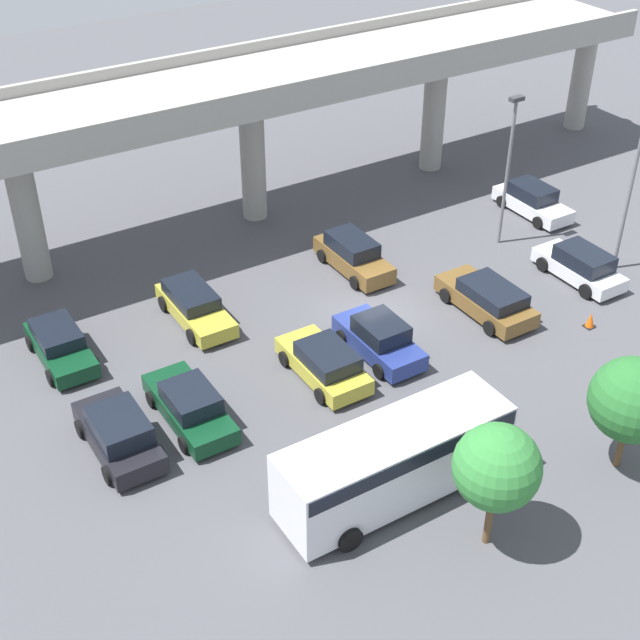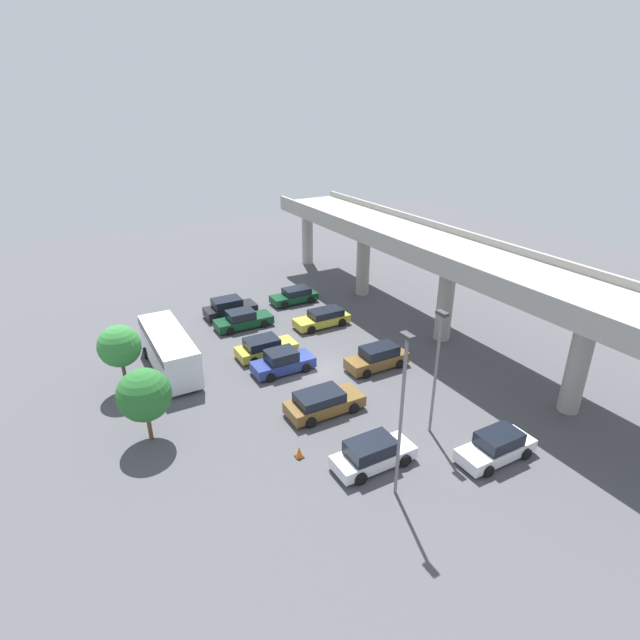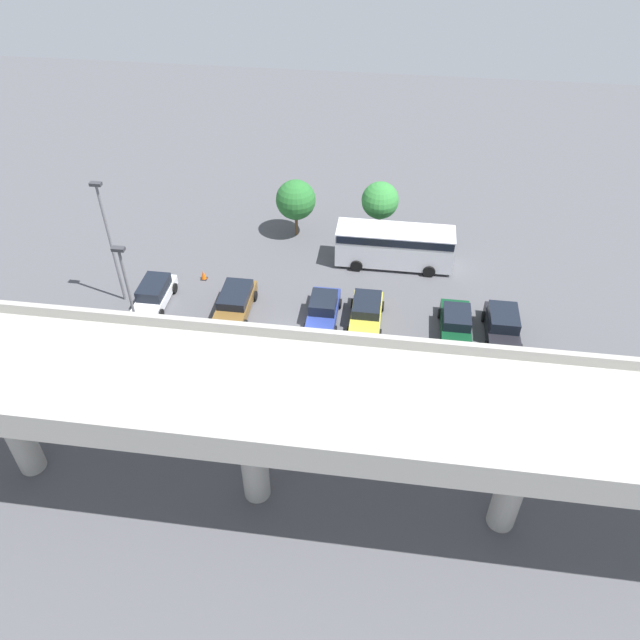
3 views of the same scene
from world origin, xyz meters
TOP-DOWN VIEW (x-y plane):
  - ground_plane at (0.00, 0.00)m, footprint 99.62×99.62m
  - highway_overpass at (0.00, 11.09)m, footprint 47.76×6.59m
  - parked_car_0 at (-12.79, 4.17)m, footprint 2.05×4.43m
  - parked_car_1 at (-9.89, -2.19)m, footprint 2.10×4.86m
  - parked_car_2 at (-6.86, 3.90)m, footprint 2.03×4.81m
  - parked_car_3 at (-1.45, -2.45)m, footprint 2.07×4.44m
  - parked_car_4 at (1.37, 3.77)m, footprint 1.97×4.64m
  - parked_car_5 at (4.38, -2.43)m, footprint 2.23×4.88m
  - parked_car_6 at (9.91, -2.57)m, footprint 2.03×4.53m
  - parked_car_7 at (12.66, 3.62)m, footprint 1.98×4.53m
  - parked_car_8 at (-12.75, -2.36)m, footprint 2.18×4.57m
  - parked_car_9 at (-4.22, -2.60)m, footprint 2.17×4.52m
  - shuttle_bus at (-5.67, -9.33)m, footprint 8.29×2.74m
  - lamp_post_near_aisle at (9.07, 2.11)m, footprint 0.70×0.35m
  - lamp_post_mid_lot at (12.14, -2.71)m, footprint 0.70×0.35m
  - tree_front_left at (-4.33, -12.62)m, footprint 2.75×2.75m
  - tree_front_centre at (1.94, -12.35)m, footprint 3.00×3.00m
  - traffic_cone at (7.47, -5.67)m, footprint 0.44×0.44m

SIDE VIEW (x-z plane):
  - ground_plane at x=0.00m, z-range 0.00..0.00m
  - traffic_cone at x=7.47m, z-range -0.02..0.68m
  - parked_car_0 at x=-12.79m, z-range -0.02..1.39m
  - parked_car_1 at x=-9.89m, z-range -0.07..1.47m
  - parked_car_2 at x=-6.86m, z-range -0.01..1.42m
  - parked_car_9 at x=-4.22m, z-range -0.04..1.46m
  - parked_car_5 at x=4.38m, z-range -0.02..1.47m
  - parked_car_7 at x=12.66m, z-range -0.06..1.52m
  - parked_car_3 at x=-1.45m, z-range -0.07..1.58m
  - parked_car_6 at x=9.91m, z-range -0.04..1.55m
  - parked_car_8 at x=-12.75m, z-range -0.05..1.63m
  - parked_car_4 at x=1.37m, z-range -0.05..1.63m
  - shuttle_bus at x=-5.67m, z-range 0.27..3.14m
  - tree_front_centre at x=1.94m, z-range 0.74..5.22m
  - tree_front_left at x=-4.33m, z-range 0.93..5.58m
  - lamp_post_near_aisle at x=9.07m, z-range 0.68..8.29m
  - lamp_post_mid_lot at x=12.14m, z-range 0.70..9.42m
  - highway_overpass at x=0.00m, z-range 2.50..10.63m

